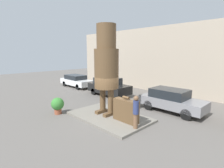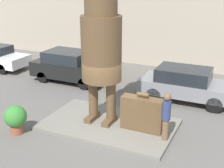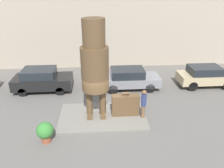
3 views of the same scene
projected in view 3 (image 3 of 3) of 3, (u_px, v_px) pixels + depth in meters
ground_plane at (103, 118)px, 12.77m from camera, size 60.00×60.00×0.00m
pedestal at (103, 117)px, 12.74m from camera, size 5.00×3.07×0.14m
building_backdrop at (99, 31)px, 19.49m from camera, size 28.00×0.60×6.57m
statue_figure at (95, 63)px, 11.46m from camera, size 1.49×1.49×5.49m
giant_suitcase at (125, 105)px, 12.57m from camera, size 1.56×0.47×1.46m
tourist at (144, 103)px, 12.19m from camera, size 0.29×0.29×1.72m
parked_car_black at (42, 80)px, 15.70m from camera, size 4.13×1.87×1.67m
parked_car_grey at (129, 78)px, 16.01m from camera, size 4.30×1.78×1.55m
parked_car_tan at (206, 76)px, 16.42m from camera, size 4.17×1.71×1.57m
planter_pot at (45, 131)px, 10.56m from camera, size 0.82×0.82×1.10m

